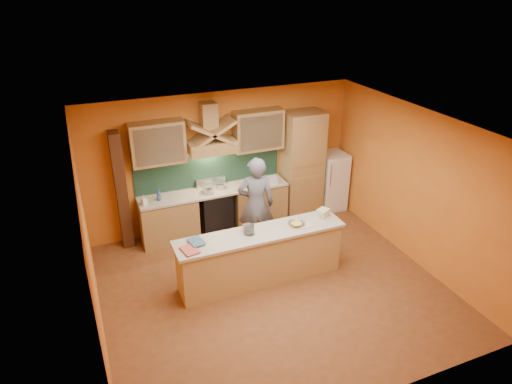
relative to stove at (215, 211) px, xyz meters
name	(u,v)px	position (x,y,z in m)	size (l,w,h in m)	color
floor	(273,288)	(0.30, -2.20, -0.45)	(5.50, 5.00, 0.01)	brown
ceiling	(276,129)	(0.30, -2.20, 2.35)	(5.50, 5.00, 0.01)	white
wall_back	(223,160)	(0.30, 0.30, 0.95)	(5.50, 0.02, 2.80)	orange
wall_front	(368,316)	(0.30, -4.70, 0.95)	(5.50, 0.02, 2.80)	orange
wall_left	(89,252)	(-2.45, -2.20, 0.95)	(0.02, 5.00, 2.80)	orange
wall_right	(416,187)	(3.05, -2.20, 0.95)	(0.02, 5.00, 2.80)	orange
base_cabinet_left	(169,220)	(-0.95, 0.00, -0.02)	(1.10, 0.60, 0.86)	#A6804C
base_cabinet_right	(258,204)	(0.95, 0.00, -0.02)	(1.10, 0.60, 0.86)	#A6804C
counter_top	(214,191)	(0.00, 0.00, 0.45)	(3.00, 0.62, 0.04)	#B6AD9A
stove	(215,211)	(0.00, 0.00, 0.00)	(0.60, 0.58, 0.90)	black
backsplash	(209,170)	(0.00, 0.28, 0.80)	(3.00, 0.03, 0.70)	#173327
range_hood	(211,146)	(0.00, 0.05, 1.37)	(0.92, 0.50, 0.24)	#A6804C
hood_chimney	(208,116)	(0.00, 0.15, 1.95)	(0.30, 0.30, 0.50)	#A6804C
upper_cabinet_left	(157,143)	(-1.00, 0.12, 1.55)	(1.00, 0.35, 0.80)	#A6804C
upper_cabinet_right	(258,130)	(1.00, 0.12, 1.55)	(1.00, 0.35, 0.80)	#A6804C
pantry_column	(302,165)	(1.95, 0.00, 0.70)	(0.80, 0.60, 2.30)	#A6804C
fridge	(331,181)	(2.70, 0.00, 0.20)	(0.58, 0.60, 1.30)	white
trim_column_left	(121,191)	(-1.75, 0.15, 0.70)	(0.20, 0.30, 2.30)	#472816
island_body	(260,258)	(0.20, -1.90, -0.01)	(2.80, 0.55, 0.88)	tan
island_top	(261,234)	(0.20, -1.90, 0.47)	(2.90, 0.62, 0.05)	#B6AD9A
person	(256,205)	(0.52, -0.92, 0.48)	(0.68, 0.45, 1.87)	slate
pot_large	(208,190)	(-0.14, -0.06, 0.52)	(0.22, 0.22, 0.15)	silver
pot_small	(220,186)	(0.14, 0.05, 0.51)	(0.19, 0.19, 0.13)	silver
soap_bottle_a	(144,200)	(-1.39, -0.12, 0.57)	(0.09, 0.09, 0.19)	white
soap_bottle_b	(159,195)	(-1.10, -0.03, 0.59)	(0.09, 0.09, 0.23)	#355394
bowl_back	(261,183)	(0.97, -0.11, 0.51)	(0.24, 0.24, 0.08)	white
dish_rack	(270,180)	(1.17, -0.09, 0.52)	(0.29, 0.23, 0.10)	silver
book_lower	(183,252)	(-1.14, -2.02, 0.51)	(0.23, 0.31, 0.03)	#BB5042
book_upper	(190,243)	(-0.98, -1.84, 0.53)	(0.21, 0.29, 0.02)	#3A6180
jar_large	(250,230)	(0.01, -1.88, 0.58)	(0.16, 0.16, 0.17)	silver
jar_small	(248,230)	(-0.01, -1.85, 0.56)	(0.13, 0.13, 0.13)	white
kitchen_scale	(247,229)	(0.00, -1.77, 0.54)	(0.12, 0.12, 0.10)	white
mixing_bowl	(297,224)	(0.86, -1.91, 0.53)	(0.25, 0.25, 0.06)	white
cloth	(305,225)	(0.98, -1.99, 0.50)	(0.24, 0.18, 0.02)	beige
grocery_bag_a	(323,213)	(1.43, -1.81, 0.56)	(0.21, 0.16, 0.13)	beige
grocery_bag_b	(322,214)	(1.40, -1.82, 0.54)	(0.16, 0.12, 0.10)	beige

